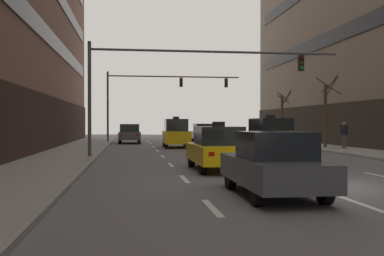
{
  "coord_description": "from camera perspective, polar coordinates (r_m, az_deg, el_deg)",
  "views": [
    {
      "loc": [
        -5.13,
        -12.5,
        1.82
      ],
      "look_at": [
        -0.56,
        20.9,
        1.44
      ],
      "focal_mm": 42.2,
      "sensor_mm": 36.0,
      "label": 1
    }
  ],
  "objects": [
    {
      "name": "lane_stripe_l2_s3",
      "position": [
        10.95,
        20.53,
        -8.96
      ],
      "size": [
        0.16,
        2.0,
        0.01
      ],
      "primitive_type": "cube",
      "color": "silver",
      "rests_on": "ground"
    },
    {
      "name": "lane_stripe_l1_s5",
      "position": [
        19.66,
        -2.7,
        -4.66
      ],
      "size": [
        0.16,
        2.0,
        0.01
      ],
      "primitive_type": "cube",
      "color": "silver",
      "rests_on": "ground"
    },
    {
      "name": "taxi_driving_3",
      "position": [
        22.53,
        9.86,
        -1.4
      ],
      "size": [
        1.78,
        4.23,
        2.22
      ],
      "color": "black",
      "rests_on": "ground"
    },
    {
      "name": "lane_stripe_l2_s6",
      "position": [
        25.1,
        4.03,
        -3.5
      ],
      "size": [
        0.16,
        2.0,
        0.01
      ],
      "primitive_type": "cube",
      "color": "silver",
      "rests_on": "ground"
    },
    {
      "name": "lane_stripe_l3_s8",
      "position": [
        35.58,
        6.08,
        -2.28
      ],
      "size": [
        0.16,
        2.0,
        0.01
      ],
      "primitive_type": "cube",
      "color": "silver",
      "rests_on": "ground"
    },
    {
      "name": "lane_stripe_l1_s6",
      "position": [
        24.63,
        -3.73,
        -3.58
      ],
      "size": [
        0.16,
        2.0,
        0.01
      ],
      "primitive_type": "cube",
      "color": "silver",
      "rests_on": "ground"
    },
    {
      "name": "taxi_driving_2",
      "position": [
        17.35,
        3.28,
        -2.63
      ],
      "size": [
        1.92,
        4.51,
        1.87
      ],
      "color": "black",
      "rests_on": "ground"
    },
    {
      "name": "car_driving_5",
      "position": [
        40.71,
        -7.89,
        -0.73
      ],
      "size": [
        1.92,
        4.59,
        1.72
      ],
      "color": "black",
      "rests_on": "ground"
    },
    {
      "name": "ground_plane",
      "position": [
        13.63,
        14.5,
        -7.05
      ],
      "size": [
        120.0,
        120.0,
        0.0
      ],
      "primitive_type": "plane",
      "color": "slate"
    },
    {
      "name": "pedestrian_0",
      "position": [
        31.2,
        18.66,
        -0.61
      ],
      "size": [
        0.35,
        0.46,
        1.74
      ],
      "color": "brown",
      "rests_on": "sidewalk_right"
    },
    {
      "name": "lane_stripe_l3_s7",
      "position": [
        30.76,
        8.32,
        -2.74
      ],
      "size": [
        0.16,
        2.0,
        0.01
      ],
      "primitive_type": "cube",
      "color": "silver",
      "rests_on": "ground"
    },
    {
      "name": "lane_stripe_l1_s10",
      "position": [
        44.57,
        -5.55,
        -1.69
      ],
      "size": [
        0.16,
        2.0,
        0.01
      ],
      "primitive_type": "cube",
      "color": "silver",
      "rests_on": "ground"
    },
    {
      "name": "lane_stripe_l1_s8",
      "position": [
        34.59,
        -4.9,
        -2.36
      ],
      "size": [
        0.16,
        2.0,
        0.01
      ],
      "primitive_type": "cube",
      "color": "silver",
      "rests_on": "ground"
    },
    {
      "name": "lane_stripe_l1_s9",
      "position": [
        39.58,
        -5.27,
        -1.98
      ],
      "size": [
        0.16,
        2.0,
        0.01
      ],
      "primitive_type": "cube",
      "color": "silver",
      "rests_on": "ground"
    },
    {
      "name": "traffic_signal_1",
      "position": [
        42.05,
        -4.49,
        4.83
      ],
      "size": [
        12.36,
        0.35,
        6.38
      ],
      "color": "#4C4C51",
      "rests_on": "sidewalk_left"
    },
    {
      "name": "lane_stripe_l2_s5",
      "position": [
        20.24,
        6.94,
        -4.51
      ],
      "size": [
        0.16,
        2.0,
        0.01
      ],
      "primitive_type": "cube",
      "color": "silver",
      "rests_on": "ground"
    },
    {
      "name": "street_tree_3",
      "position": [
        32.43,
        16.56,
        1.88
      ],
      "size": [
        1.97,
        1.98,
        5.04
      ],
      "color": "#4C3823",
      "rests_on": "sidewalk_right"
    },
    {
      "name": "lane_stripe_l3_s10",
      "position": [
        45.34,
        3.05,
        -1.65
      ],
      "size": [
        0.16,
        2.0,
        0.01
      ],
      "primitive_type": "cube",
      "color": "silver",
      "rests_on": "ground"
    },
    {
      "name": "lane_stripe_l2_s8",
      "position": [
        34.93,
        0.67,
        -2.33
      ],
      "size": [
        0.16,
        2.0,
        0.01
      ],
      "primitive_type": "cube",
      "color": "silver",
      "rests_on": "ground"
    },
    {
      "name": "lane_stripe_l1_s3",
      "position": [
        9.83,
        2.56,
        -10.02
      ],
      "size": [
        0.16,
        2.0,
        0.01
      ],
      "primitive_type": "cube",
      "color": "silver",
      "rests_on": "ground"
    },
    {
      "name": "sidewalk_left",
      "position": [
        13.08,
        -23.09,
        -7.1
      ],
      "size": [
        3.54,
        80.0,
        0.14
      ],
      "primitive_type": "cube",
      "color": "gray",
      "rests_on": "ground"
    },
    {
      "name": "car_driving_0",
      "position": [
        42.41,
        1.47,
        -0.65
      ],
      "size": [
        2.08,
        4.71,
        1.74
      ],
      "color": "black",
      "rests_on": "ground"
    },
    {
      "name": "traffic_signal_0",
      "position": [
        23.63,
        -1.68,
        6.98
      ],
      "size": [
        13.26,
        0.35,
        5.82
      ],
      "color": "#4C4C51",
      "rests_on": "sidewalk_left"
    },
    {
      "name": "car_driving_4",
      "position": [
        11.41,
        10.24,
        -4.55
      ],
      "size": [
        1.8,
        4.29,
        1.61
      ],
      "color": "black",
      "rests_on": "ground"
    },
    {
      "name": "lane_stripe_l1_s7",
      "position": [
        29.61,
        -4.41,
        -2.87
      ],
      "size": [
        0.16,
        2.0,
        0.01
      ],
      "primitive_type": "cube",
      "color": "silver",
      "rests_on": "ground"
    },
    {
      "name": "lane_stripe_l2_s10",
      "position": [
        44.83,
        -1.21,
        -1.67
      ],
      "size": [
        0.16,
        2.0,
        0.01
      ],
      "primitive_type": "cube",
      "color": "silver",
      "rests_on": "ground"
    },
    {
      "name": "lane_stripe_l3_s6",
      "position": [
        26.0,
        11.38,
        -3.37
      ],
      "size": [
        0.16,
        2.0,
        0.01
      ],
      "primitive_type": "cube",
      "color": "silver",
      "rests_on": "ground"
    },
    {
      "name": "lane_stripe_l3_s9",
      "position": [
        40.45,
        4.39,
        -1.93
      ],
      "size": [
        0.16,
        2.0,
        0.01
      ],
      "primitive_type": "cube",
      "color": "silver",
      "rests_on": "ground"
    },
    {
      "name": "lane_stripe_l2_s9",
      "position": [
        39.87,
        -0.39,
        -1.96
      ],
      "size": [
        0.16,
        2.0,
        0.01
      ],
      "primitive_type": "cube",
      "color": "silver",
      "rests_on": "ground"
    },
    {
      "name": "taxi_driving_1",
      "position": [
        33.39,
        -2.05,
        -0.67
      ],
      "size": [
        1.9,
        4.39,
        2.29
      ],
      "color": "black",
      "rests_on": "ground"
    },
    {
      "name": "lane_stripe_l3_s4",
      "position": [
        16.91,
        22.63,
        -5.57
      ],
      "size": [
        0.16,
        2.0,
        0.01
      ],
      "primitive_type": "cube",
      "color": "silver",
      "rests_on": "ground"
    },
    {
      "name": "lane_stripe_l1_s4",
      "position": [
        14.72,
        -0.96,
        -6.45
      ],
      "size": [
        0.16,
        2.0,
        0.01
      ],
      "primitive_type": "cube",
      "color": "silver",
      "rests_on": "ground"
    },
    {
      "name": "lane_stripe_l2_s7",
      "position": [
        30.0,
        2.07,
        -2.82
      ],
      "size": [
        0.16,
        2.0,
        0.01
      ],
      "primitive_type": "cube",
      "color": "silver",
      "rests_on": "ground"
    },
    {
      "name": "street_tree_1",
      "position": [
        40.76,
        11.35,
        1.49
      ],
      "size": [
        1.42,
        1.43,
        4.63
      ],
      "color": "#4C3823",
      "rests_on": "sidewalk_right"
    },
    {
      "name": "lane_stripe_l3_s5",
      "position": [
        21.36,
        15.8,
        -4.26
      ],
      "size": [
        0.16,
        2.0,
        0.01
      ],
      "primitive_type": "cube",
      "color": "silver",
      "rests_on": "ground"
    },
    {
      "name": "lane_stripe_l2_s4",
      "position": [
        15.49,
        11.67,
        -6.11
      ],
      "size": [
        0.16,
        2.0,
        0.01
      ],
      "primitive_type": "cube",
      "color": "silver",
      "rests_on": "ground"
    }
  ]
}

